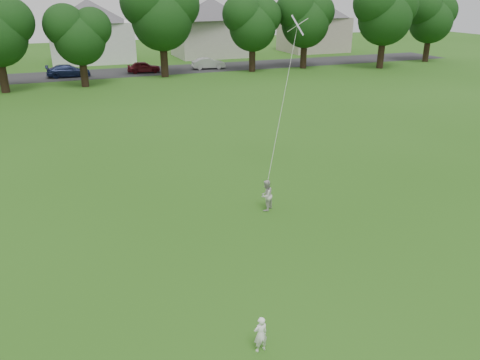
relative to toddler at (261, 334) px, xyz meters
name	(u,v)px	position (x,y,z in m)	size (l,w,h in m)	color
ground	(241,271)	(0.86, 3.53, -0.50)	(160.00, 160.00, 0.00)	#265513
street	(102,74)	(0.86, 45.53, -0.50)	(90.00, 7.00, 0.01)	#2D2D30
toddler	(261,334)	(0.00, 0.00, 0.00)	(0.37, 0.24, 1.01)	white
older_boy	(266,195)	(3.47, 7.38, 0.15)	(0.63, 0.49, 1.31)	beige
kite	(283,104)	(4.91, 9.06, 3.46)	(1.94, 2.25, 7.49)	white
tree_row	(99,14)	(0.62, 39.52, 5.93)	(82.20, 9.32, 11.57)	black
parked_cars	(29,73)	(-6.47, 44.53, 0.11)	(45.38, 2.28, 1.28)	black
house_row	(77,21)	(-0.53, 55.53, 4.46)	(77.26, 14.27, 10.27)	beige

